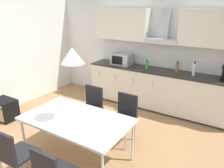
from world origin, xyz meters
TOP-DOWN VIEW (x-y plane):
  - ground_plane at (0.00, 0.00)m, footprint 7.23×7.27m
  - wall_back at (0.00, 2.47)m, footprint 5.79×0.10m
  - kitchen_counter at (0.52, 2.13)m, footprint 3.35×0.62m
  - backsplash_tile at (0.52, 2.41)m, footprint 3.33×0.02m
  - upper_wall_cabinets at (0.52, 2.26)m, footprint 3.33×0.40m
  - microwave at (-0.43, 2.13)m, footprint 0.48×0.35m
  - bottle_white at (1.27, 2.14)m, footprint 0.07×0.07m
  - bottle_brown at (0.92, 2.17)m, footprint 0.07×0.07m
  - bottle_green at (0.24, 2.09)m, footprint 0.07×0.07m
  - dining_table at (0.14, -0.28)m, footprint 1.61×0.94m
  - chair_far_right at (0.50, 0.57)m, footprint 0.41×0.41m
  - chair_near_left at (-0.22, -1.14)m, footprint 0.42×0.42m
  - chair_far_left at (-0.22, 0.57)m, footprint 0.40×0.40m
  - guitar_amp at (-2.06, -0.09)m, footprint 0.52×0.37m
  - pendant_lamp at (0.14, -0.28)m, footprint 0.32×0.32m

SIDE VIEW (x-z plane):
  - ground_plane at x=0.00m, z-range -0.02..0.00m
  - guitar_amp at x=-2.06m, z-range 0.00..0.44m
  - kitchen_counter at x=0.52m, z-range 0.00..0.94m
  - chair_far_right at x=0.50m, z-range 0.10..0.97m
  - chair_near_left at x=-0.22m, z-range 0.10..0.97m
  - chair_far_left at x=-0.22m, z-range 0.10..0.97m
  - dining_table at x=0.14m, z-range 0.32..1.05m
  - bottle_green at x=0.24m, z-range 0.92..1.14m
  - bottle_brown at x=0.92m, z-range 0.92..1.18m
  - bottle_white at x=1.27m, z-range 0.92..1.22m
  - microwave at x=-0.43m, z-range 0.94..1.22m
  - backsplash_tile at x=0.52m, z-range 0.94..1.49m
  - wall_back at x=0.00m, z-range 0.00..2.54m
  - pendant_lamp at x=0.14m, z-range 1.57..1.79m
  - upper_wall_cabinets at x=0.52m, z-range 1.53..2.25m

